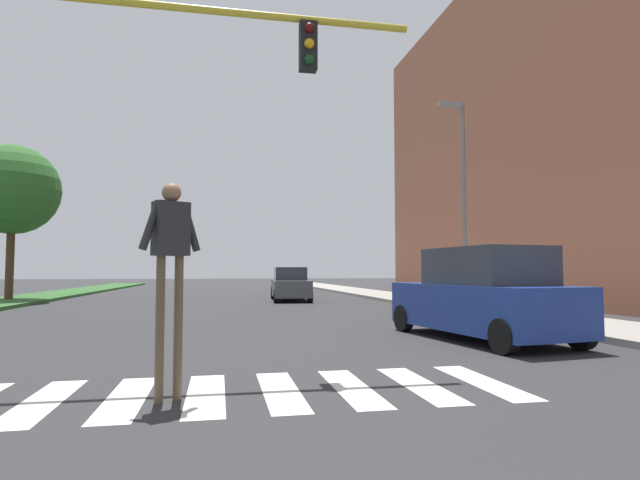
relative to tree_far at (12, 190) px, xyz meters
The scene contains 9 objects.
ground_plane 11.02m from the tree_far, ahead, with size 140.00×140.00×0.00m, color #2D2D30.
crosswalk 22.84m from the tree_far, 64.57° to the right, with size 7.65×2.20×0.01m.
median_strip 5.26m from the tree_far, 62.15° to the right, with size 3.18×64.00×0.15m, color #2D5B28.
tree_far is the anchor object (origin of this frame).
sidewalk_right 19.60m from the tree_far, ahead, with size 3.00×64.00×0.15m, color #9E9991.
street_lamp_right 20.54m from the tree_far, 27.02° to the right, with size 1.02×0.24×7.50m.
pedestrian_performer 22.59m from the tree_far, 65.84° to the right, with size 0.69×0.45×2.49m.
suv_crossing 22.70m from the tree_far, 46.84° to the right, with size 2.53×4.81×1.97m.
sedan_midblock 13.96m from the tree_far, ahead, with size 2.05×4.55×1.65m.
Camera 1 is at (0.14, 2.06, 1.48)m, focal length 28.75 mm.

